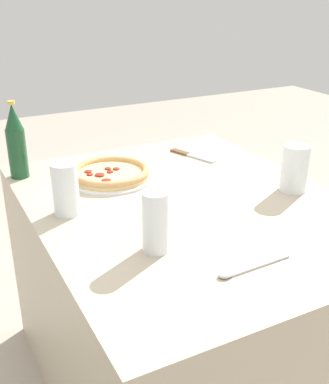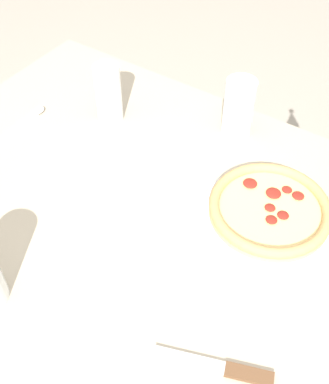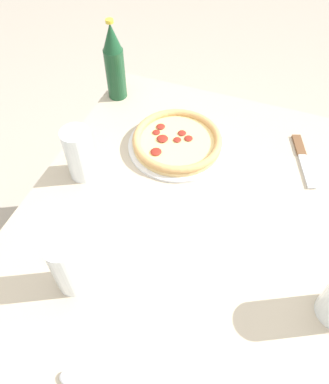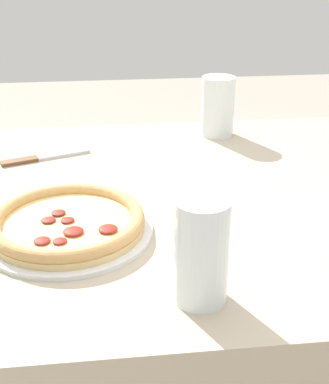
{
  "view_description": "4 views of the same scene",
  "coord_description": "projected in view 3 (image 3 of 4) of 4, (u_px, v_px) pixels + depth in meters",
  "views": [
    {
      "loc": [
        1.13,
        -0.66,
        1.32
      ],
      "look_at": [
        -0.03,
        -0.06,
        0.75
      ],
      "focal_mm": 45.0,
      "sensor_mm": 36.0,
      "label": 1
    },
    {
      "loc": [
        -0.46,
        0.54,
        1.52
      ],
      "look_at": [
        -0.07,
        -0.04,
        0.75
      ],
      "focal_mm": 45.0,
      "sensor_mm": 36.0,
      "label": 2
    },
    {
      "loc": [
        0.48,
        0.1,
        1.49
      ],
      "look_at": [
        -0.05,
        -0.09,
        0.79
      ],
      "focal_mm": 35.0,
      "sensor_mm": 36.0,
      "label": 3
    },
    {
      "loc": [
        -0.21,
        -0.94,
        1.17
      ],
      "look_at": [
        -0.11,
        -0.09,
        0.76
      ],
      "focal_mm": 50.0,
      "sensor_mm": 36.0,
      "label": 4
    }
  ],
  "objects": [
    {
      "name": "knife",
      "position": [
        303.0,
        158.0,
        1.06
      ],
      "size": [
        0.2,
        0.09,
        0.01
      ],
      "color": "brown",
      "rests_on": "table"
    },
    {
      "name": "beer_bottle",
      "position": [
        114.0,
        63.0,
        1.15
      ],
      "size": [
        0.06,
        0.06,
        0.26
      ],
      "color": "#194728",
      "rests_on": "table"
    },
    {
      "name": "glass_water",
      "position": [
        68.0,
        267.0,
        0.77
      ],
      "size": [
        0.07,
        0.07,
        0.16
      ],
      "color": "white",
      "rests_on": "table"
    },
    {
      "name": "ground_plane",
      "position": [
        182.0,
        333.0,
        1.47
      ],
      "size": [
        8.0,
        8.0,
        0.0
      ],
      "primitive_type": "plane",
      "color": "#A89E8E"
    },
    {
      "name": "glass_iced_tea",
      "position": [
        80.0,
        156.0,
        0.98
      ],
      "size": [
        0.07,
        0.07,
        0.15
      ],
      "color": "white",
      "rests_on": "table"
    },
    {
      "name": "pizza_veggie",
      "position": [
        177.0,
        141.0,
        1.08
      ],
      "size": [
        0.29,
        0.29,
        0.04
      ],
      "color": "silver",
      "rests_on": "table"
    },
    {
      "name": "table",
      "position": [
        186.0,
        296.0,
        1.19
      ],
      "size": [
        1.13,
        0.89,
        0.72
      ],
      "color": "#B7A88E",
      "rests_on": "ground_plane"
    }
  ]
}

